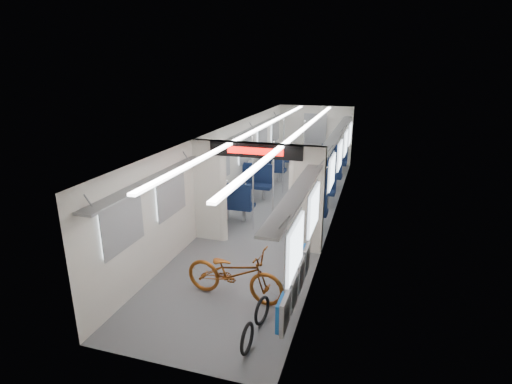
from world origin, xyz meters
TOP-DOWN VIEW (x-y plane):
  - carriage at (0.00, -0.27)m, footprint 12.00×12.02m
  - bicycle at (0.26, -4.18)m, footprint 1.83×0.77m
  - flip_bench at (1.35, -4.37)m, footprint 0.12×2.10m
  - bike_hoop_a at (0.90, -5.44)m, footprint 0.07×0.47m
  - bike_hoop_b at (0.92, -4.74)m, footprint 0.14×0.46m
  - bike_hoop_c at (1.09, -3.86)m, footprint 0.13×0.47m
  - seat_bay_near_left at (-0.93, 0.11)m, footprint 0.95×2.27m
  - seat_bay_near_right at (0.93, 0.17)m, footprint 0.91×2.10m
  - seat_bay_far_left at (-0.94, 3.75)m, footprint 0.88×1.93m
  - seat_bay_far_right at (0.93, 3.67)m, footprint 0.96×2.29m
  - stanchion_near_left at (-0.32, -1.24)m, footprint 0.04×0.04m
  - stanchion_near_right at (0.28, -1.68)m, footprint 0.04×0.04m
  - stanchion_far_left at (-0.29, 1.76)m, footprint 0.04×0.04m
  - stanchion_far_right at (0.32, 1.71)m, footprint 0.04×0.04m

SIDE VIEW (x-z plane):
  - bike_hoop_b at x=0.92m, z-range -0.03..0.44m
  - bike_hoop_a at x=0.90m, z-range -0.03..0.44m
  - bike_hoop_c at x=1.09m, z-range -0.03..0.45m
  - bicycle at x=0.26m, z-range 0.00..0.94m
  - seat_bay_far_left at x=-0.94m, z-range 0.00..1.05m
  - seat_bay_near_right at x=0.93m, z-range -0.01..1.10m
  - seat_bay_near_left at x=-0.93m, z-range -0.01..1.15m
  - seat_bay_far_right at x=0.93m, z-range -0.01..1.16m
  - flip_bench at x=1.35m, z-range 0.33..0.83m
  - stanchion_near_left at x=-0.32m, z-range 0.00..2.30m
  - stanchion_near_right at x=0.28m, z-range 0.00..2.30m
  - stanchion_far_left at x=-0.29m, z-range 0.00..2.30m
  - stanchion_far_right at x=0.32m, z-range 0.00..2.30m
  - carriage at x=0.00m, z-range 0.35..2.66m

